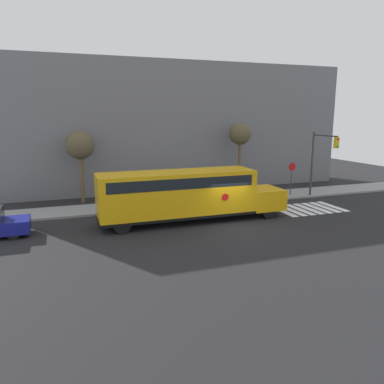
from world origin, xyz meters
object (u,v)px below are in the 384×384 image
object	(u,v)px
traffic_light	(320,155)
tree_near_sidewalk	(240,135)
stop_sign	(292,175)
tree_far_sidewalk	(80,146)
school_bus	(185,193)

from	to	relation	value
traffic_light	tree_near_sidewalk	bearing A→B (deg)	133.89
stop_sign	tree_near_sidewalk	distance (m)	5.46
tree_near_sidewalk	stop_sign	bearing A→B (deg)	-48.21
tree_far_sidewalk	tree_near_sidewalk	bearing A→B (deg)	-1.33
tree_near_sidewalk	tree_far_sidewalk	size ratio (longest dim) A/B	1.10
school_bus	traffic_light	distance (m)	12.33
traffic_light	tree_far_sidewalk	xyz separation A→B (m)	(-17.59, 5.04, 0.80)
school_bus	stop_sign	bearing A→B (deg)	21.09
school_bus	tree_near_sidewalk	distance (m)	10.86
traffic_light	tree_near_sidewalk	xyz separation A→B (m)	(-4.56, 4.74, 1.42)
school_bus	tree_near_sidewalk	world-z (taller)	tree_near_sidewalk
tree_near_sidewalk	tree_far_sidewalk	world-z (taller)	tree_near_sidewalk
school_bus	tree_far_sidewalk	size ratio (longest dim) A/B	2.19
traffic_light	tree_near_sidewalk	distance (m)	6.73
school_bus	stop_sign	distance (m)	11.12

